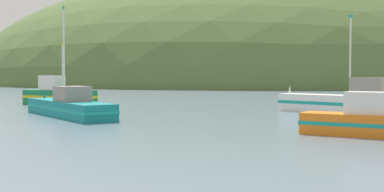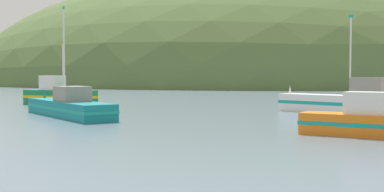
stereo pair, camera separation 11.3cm
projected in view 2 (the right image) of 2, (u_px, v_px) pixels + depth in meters
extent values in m
ellipsoid|color=#516B38|center=(333.00, 80.00, 233.82)|extent=(133.81, 107.05, 92.87)
ellipsoid|color=#516B38|center=(142.00, 80.00, 248.32)|extent=(131.91, 105.53, 60.26)
ellipsoid|color=#516B38|center=(255.00, 83.00, 156.86)|extent=(174.73, 139.78, 64.66)
cube|color=#147F84|center=(68.00, 109.00, 34.83)|extent=(9.52, 9.54, 1.10)
cube|color=teal|center=(68.00, 108.00, 34.83)|extent=(9.62, 9.63, 0.20)
cone|color=#147F84|center=(45.00, 93.00, 39.05)|extent=(0.28, 0.28, 0.70)
cube|color=gray|center=(72.00, 94.00, 34.16)|extent=(3.04, 3.04, 1.03)
cylinder|color=silver|center=(64.00, 55.00, 35.29)|extent=(0.12, 0.12, 6.37)
cube|color=teal|center=(63.00, 8.00, 35.14)|extent=(0.28, 0.28, 0.20)
cube|color=#197A47|center=(60.00, 97.00, 47.95)|extent=(7.49, 3.41, 1.42)
cube|color=gold|center=(60.00, 97.00, 47.95)|extent=(7.56, 3.45, 0.26)
cone|color=#197A47|center=(89.00, 87.00, 46.61)|extent=(0.24, 0.24, 0.70)
cube|color=silver|center=(52.00, 83.00, 48.23)|extent=(2.22, 2.02, 1.39)
cylinder|color=silver|center=(63.00, 68.00, 47.68)|extent=(0.12, 0.12, 4.16)
cube|color=gold|center=(63.00, 45.00, 47.58)|extent=(0.36, 0.10, 0.20)
cube|color=silver|center=(367.00, 103.00, 23.86)|extent=(2.26, 1.83, 1.06)
cube|color=white|center=(353.00, 105.00, 36.53)|extent=(10.78, 8.25, 1.39)
cube|color=teal|center=(353.00, 104.00, 36.53)|extent=(10.89, 8.34, 0.25)
cone|color=white|center=(290.00, 89.00, 40.39)|extent=(0.28, 0.28, 0.70)
cube|color=gray|center=(369.00, 87.00, 35.60)|extent=(2.71, 2.46, 1.33)
cylinder|color=silver|center=(350.00, 57.00, 36.55)|extent=(0.12, 0.12, 5.64)
cube|color=teal|center=(351.00, 16.00, 36.42)|extent=(0.31, 0.23, 0.20)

